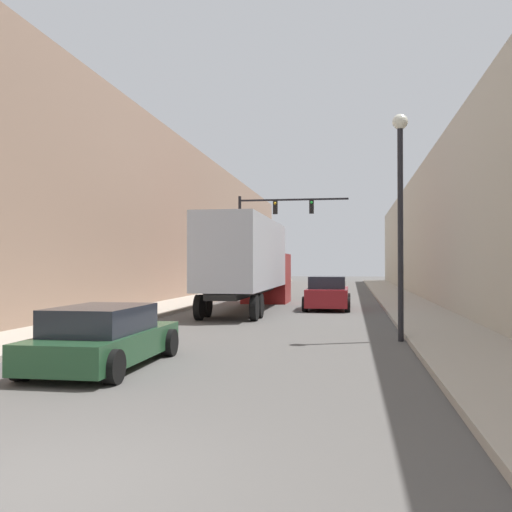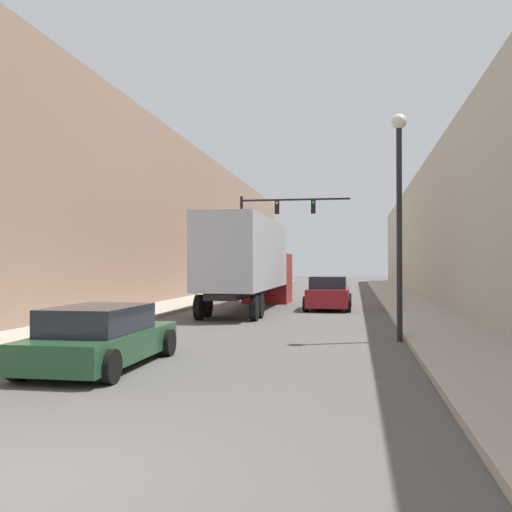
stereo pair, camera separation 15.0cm
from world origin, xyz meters
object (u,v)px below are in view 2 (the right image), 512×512
(sedan_car, at_px, (101,338))
(suv_car, at_px, (329,293))
(semi_truck, at_px, (251,261))
(traffic_signal_gantry, at_px, (267,226))
(street_lamp, at_px, (399,194))

(sedan_car, distance_m, suv_car, 17.08)
(semi_truck, distance_m, traffic_signal_gantry, 11.73)
(sedan_car, relative_size, street_lamp, 0.70)
(semi_truck, bearing_deg, traffic_signal_gantry, 95.04)
(traffic_signal_gantry, relative_size, street_lamp, 1.16)
(semi_truck, height_order, sedan_car, semi_truck)
(suv_car, bearing_deg, street_lamp, -77.49)
(suv_car, bearing_deg, sedan_car, -103.71)
(semi_truck, bearing_deg, sedan_car, -91.47)
(semi_truck, relative_size, sedan_car, 2.91)
(sedan_car, height_order, street_lamp, street_lamp)
(traffic_signal_gantry, distance_m, street_lamp, 22.86)
(traffic_signal_gantry, bearing_deg, street_lamp, -71.69)
(semi_truck, distance_m, street_lamp, 12.13)
(sedan_car, xyz_separation_m, traffic_signal_gantry, (-0.61, 26.92, 4.16))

